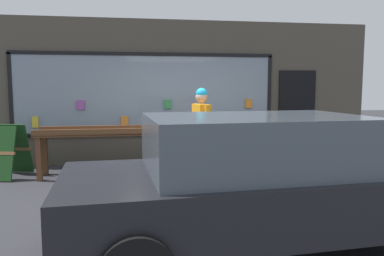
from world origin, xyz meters
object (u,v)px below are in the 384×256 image
object	(u,v)px
display_table_left	(109,136)
person_browsing	(201,125)
display_table_right	(261,136)
sandwich_board_sign	(7,151)
small_dog	(178,163)
parked_car	(255,180)

from	to	relation	value
display_table_left	person_browsing	world-z (taller)	person_browsing
display_table_right	person_browsing	distance (m)	1.43
display_table_right	sandwich_board_sign	size ratio (longest dim) A/B	2.73
display_table_left	display_table_right	xyz separation A→B (m)	(3.06, -0.00, -0.05)
display_table_left	display_table_right	bearing A→B (deg)	-0.01
display_table_right	sandwich_board_sign	distance (m)	4.97
person_browsing	small_dog	xyz separation A→B (m)	(-0.45, -0.14, -0.67)
sandwich_board_sign	parked_car	size ratio (longest dim) A/B	0.25
person_browsing	small_dog	distance (m)	0.82
person_browsing	sandwich_board_sign	bearing A→B (deg)	70.39
display_table_left	sandwich_board_sign	world-z (taller)	sandwich_board_sign
person_browsing	display_table_left	bearing A→B (deg)	64.82
person_browsing	parked_car	world-z (taller)	person_browsing
display_table_right	person_browsing	size ratio (longest dim) A/B	1.59
display_table_left	person_browsing	size ratio (longest dim) A/B	1.59
small_dog	sandwich_board_sign	world-z (taller)	sandwich_board_sign
parked_car	display_table_right	bearing A→B (deg)	65.88
small_dog	parked_car	xyz separation A→B (m)	(0.45, -3.05, 0.42)
sandwich_board_sign	parked_car	distance (m)	5.24
display_table_left	small_dog	size ratio (longest dim) A/B	4.36
display_table_left	parked_car	size ratio (longest dim) A/B	0.67
display_table_left	sandwich_board_sign	size ratio (longest dim) A/B	2.73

